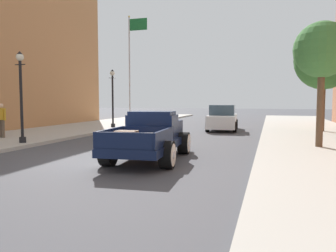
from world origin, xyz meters
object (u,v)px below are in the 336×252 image
at_px(car_background_white, 222,119).
at_px(street_tree_nearest, 322,51).
at_px(street_lamp_far, 113,94).
at_px(flagpole, 132,57).
at_px(street_lamp_near, 21,90).
at_px(hotrod_truck_navy, 152,136).
at_px(pedestrian_sidewalk_left, 1,118).
at_px(street_tree_second, 324,60).

relative_size(car_background_white, street_tree_nearest, 0.92).
distance_m(car_background_white, street_tree_nearest, 9.50).
height_order(car_background_white, street_lamp_far, street_lamp_far).
xyz_separation_m(street_lamp_far, flagpole, (-1.60, 7.07, 3.39)).
bearing_deg(street_lamp_near, flagpole, 95.95).
bearing_deg(street_tree_nearest, street_lamp_far, 152.19).
xyz_separation_m(hotrod_truck_navy, pedestrian_sidewalk_left, (-8.57, 2.49, 0.33)).
xyz_separation_m(flagpole, street_tree_nearest, (13.54, -13.37, -1.94)).
bearing_deg(street_lamp_far, street_tree_second, 4.20).
bearing_deg(street_lamp_near, hotrod_truck_navy, -10.79).
bearing_deg(hotrod_truck_navy, car_background_white, 85.65).
relative_size(hotrod_truck_navy, car_background_white, 1.14).
relative_size(car_background_white, street_lamp_far, 1.14).
relative_size(hotrod_truck_navy, street_tree_second, 0.87).
relative_size(car_background_white, street_tree_second, 0.76).
bearing_deg(hotrod_truck_navy, street_tree_nearest, 32.23).
bearing_deg(pedestrian_sidewalk_left, street_lamp_near, -29.32).
height_order(street_lamp_near, flagpole, flagpole).
distance_m(street_lamp_near, street_lamp_far, 8.65).
bearing_deg(street_tree_second, street_tree_nearest, -98.50).
relative_size(hotrod_truck_navy, street_lamp_far, 1.30).
xyz_separation_m(car_background_white, street_lamp_near, (-7.12, -9.98, 1.62)).
distance_m(pedestrian_sidewalk_left, street_tree_second, 17.69).
bearing_deg(flagpole, car_background_white, -33.29).
bearing_deg(street_lamp_far, hotrod_truck_navy, -57.38).
height_order(flagpole, street_tree_second, flagpole).
bearing_deg(hotrod_truck_navy, street_tree_second, 58.13).
relative_size(car_background_white, street_lamp_near, 1.14).
height_order(hotrod_truck_navy, pedestrian_sidewalk_left, pedestrian_sidewalk_left).
distance_m(hotrod_truck_navy, flagpole, 19.34).
relative_size(car_background_white, flagpole, 0.48).
bearing_deg(hotrod_truck_navy, street_lamp_near, 169.21).
height_order(hotrod_truck_navy, street_lamp_near, street_lamp_near).
bearing_deg(car_background_white, street_tree_second, -3.58).
bearing_deg(street_tree_second, flagpole, 157.30).
bearing_deg(pedestrian_sidewalk_left, hotrod_truck_navy, -16.19).
xyz_separation_m(street_lamp_near, street_lamp_far, (-0.04, 8.65, 0.00)).
bearing_deg(pedestrian_sidewalk_left, flagpole, 87.36).
bearing_deg(hotrod_truck_navy, flagpole, 115.04).
bearing_deg(street_tree_nearest, street_tree_second, 81.50).
xyz_separation_m(flagpole, street_tree_second, (14.62, -6.12, -1.53)).
xyz_separation_m(pedestrian_sidewalk_left, flagpole, (0.66, 14.43, 4.68)).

